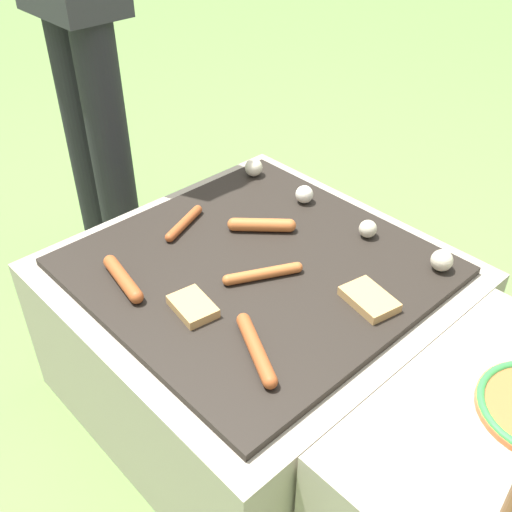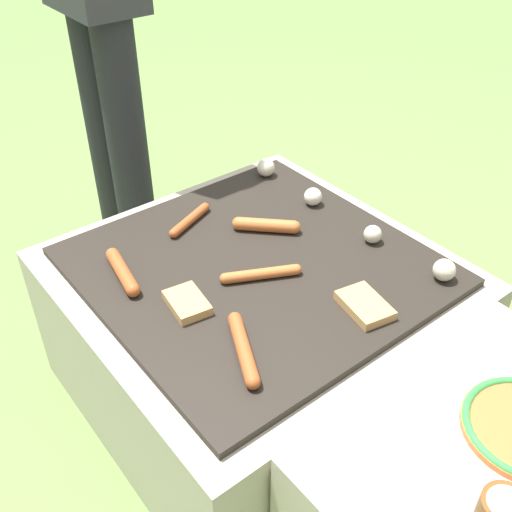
% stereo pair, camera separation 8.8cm
% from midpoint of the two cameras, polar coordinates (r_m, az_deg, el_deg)
% --- Properties ---
extents(ground_plane, '(14.00, 14.00, 0.00)m').
position_cam_midpoint_polar(ground_plane, '(1.62, 1.60, -12.40)').
color(ground_plane, '#608442').
extents(grill, '(0.80, 0.80, 0.41)m').
position_cam_midpoint_polar(grill, '(1.47, 1.74, -7.18)').
color(grill, '#A89E8C').
rests_on(grill, ground_plane).
extents(sausage_back_left, '(0.18, 0.10, 0.03)m').
position_cam_midpoint_polar(sausage_back_left, '(1.11, 1.09, -8.88)').
color(sausage_back_left, '#A34C23').
rests_on(sausage_back_left, grill).
extents(sausage_front_center, '(0.09, 0.16, 0.02)m').
position_cam_midpoint_polar(sausage_front_center, '(1.28, 2.45, -1.77)').
color(sausage_front_center, '#B7602D').
rests_on(sausage_front_center, grill).
extents(sausage_front_left, '(0.07, 0.15, 0.02)m').
position_cam_midpoint_polar(sausage_front_left, '(1.46, -4.60, 3.41)').
color(sausage_front_left, '#A34C23').
rests_on(sausage_front_left, grill).
extents(sausage_front_right, '(0.17, 0.05, 0.03)m').
position_cam_midpoint_polar(sausage_front_right, '(1.31, -10.73, -1.52)').
color(sausage_front_right, '#A34C23').
rests_on(sausage_front_right, grill).
extents(sausage_back_right, '(0.13, 0.13, 0.03)m').
position_cam_midpoint_polar(sausage_back_right, '(1.43, 2.75, 2.90)').
color(sausage_back_right, '#B7602D').
rests_on(sausage_back_right, grill).
extents(bread_slice_left, '(0.13, 0.10, 0.02)m').
position_cam_midpoint_polar(bread_slice_left, '(1.24, 12.34, -4.67)').
color(bread_slice_left, tan).
rests_on(bread_slice_left, grill).
extents(bread_slice_right, '(0.11, 0.08, 0.02)m').
position_cam_midpoint_polar(bread_slice_right, '(1.22, -4.52, -4.53)').
color(bread_slice_right, tan).
rests_on(bread_slice_right, grill).
extents(mushroom_row, '(0.64, 0.06, 0.05)m').
position_cam_midpoint_polar(mushroom_row, '(1.48, 9.79, 4.11)').
color(mushroom_row, beige).
rests_on(mushroom_row, grill).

